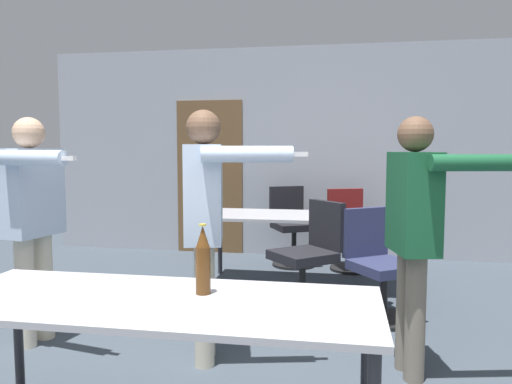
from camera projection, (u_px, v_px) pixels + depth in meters
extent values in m
cube|color=#A3A8B2|center=(291.00, 152.00, 6.56)|extent=(6.58, 0.10, 2.72)
cube|color=brown|center=(210.00, 177.00, 6.73)|extent=(0.90, 0.02, 2.05)
cube|color=#A8A8AD|center=(157.00, 302.00, 2.26)|extent=(2.01, 0.76, 0.03)
cylinder|color=#2D2D33|center=(19.00, 340.00, 2.77)|extent=(0.05, 0.05, 0.71)
cylinder|color=#2D2D33|center=(366.00, 366.00, 2.44)|extent=(0.05, 0.05, 0.71)
cube|color=#A8A8AD|center=(306.00, 216.00, 5.07)|extent=(2.11, 0.81, 0.03)
cylinder|color=#2D2D33|center=(203.00, 256.00, 4.94)|extent=(0.05, 0.05, 0.71)
cylinder|color=#2D2D33|center=(411.00, 264.00, 4.59)|extent=(0.05, 0.05, 0.71)
cylinder|color=#2D2D33|center=(220.00, 242.00, 5.62)|extent=(0.05, 0.05, 0.71)
cylinder|color=#2D2D33|center=(403.00, 249.00, 5.27)|extent=(0.05, 0.05, 0.71)
cylinder|color=slate|center=(406.00, 309.00, 3.19)|extent=(0.12, 0.12, 0.78)
cylinder|color=slate|center=(415.00, 318.00, 3.02)|extent=(0.12, 0.12, 0.78)
cube|color=#195633|center=(414.00, 202.00, 3.04)|extent=(0.30, 0.44, 0.61)
sphere|color=brown|center=(415.00, 134.00, 3.00)|extent=(0.22, 0.22, 0.22)
cylinder|color=#195633|center=(400.00, 201.00, 3.29)|extent=(0.10, 0.10, 0.53)
cylinder|color=#195633|center=(477.00, 163.00, 2.78)|extent=(0.54, 0.21, 0.10)
cylinder|color=beige|center=(206.00, 297.00, 3.40)|extent=(0.13, 0.13, 0.81)
cylinder|color=beige|center=(204.00, 306.00, 3.22)|extent=(0.13, 0.13, 0.81)
cube|color=silver|center=(204.00, 193.00, 3.25)|extent=(0.32, 0.45, 0.64)
sphere|color=brown|center=(203.00, 127.00, 3.21)|extent=(0.22, 0.22, 0.22)
cylinder|color=silver|center=(206.00, 192.00, 3.50)|extent=(0.10, 0.10, 0.55)
cylinder|color=silver|center=(247.00, 154.00, 2.98)|extent=(0.56, 0.22, 0.10)
cube|color=white|center=(298.00, 154.00, 2.99)|extent=(0.12, 0.06, 0.03)
cylinder|color=beige|center=(44.00, 286.00, 3.70)|extent=(0.13, 0.13, 0.79)
cylinder|color=beige|center=(25.00, 292.00, 3.54)|extent=(0.13, 0.13, 0.79)
cube|color=silver|center=(31.00, 192.00, 3.56)|extent=(0.31, 0.46, 0.62)
sphere|color=#DBAD89|center=(29.00, 133.00, 3.52)|extent=(0.22, 0.22, 0.22)
cylinder|color=silver|center=(58.00, 192.00, 3.80)|extent=(0.10, 0.10, 0.54)
cylinder|color=silver|center=(30.00, 158.00, 3.19)|extent=(0.55, 0.20, 0.10)
cube|color=white|center=(67.00, 158.00, 3.09)|extent=(0.12, 0.06, 0.03)
cylinder|color=black|center=(294.00, 264.00, 6.03)|extent=(0.52, 0.52, 0.03)
cylinder|color=black|center=(294.00, 246.00, 6.01)|extent=(0.06, 0.06, 0.41)
cube|color=black|center=(294.00, 226.00, 5.99)|extent=(0.62, 0.62, 0.08)
cube|color=black|center=(286.00, 203.00, 6.21)|extent=(0.42, 0.26, 0.42)
cylinder|color=black|center=(302.00, 310.00, 4.32)|extent=(0.52, 0.52, 0.03)
cylinder|color=black|center=(302.00, 285.00, 4.30)|extent=(0.06, 0.06, 0.42)
cube|color=black|center=(302.00, 256.00, 4.28)|extent=(0.65, 0.65, 0.08)
cube|color=black|center=(327.00, 225.00, 4.39)|extent=(0.33, 0.37, 0.42)
cylinder|color=black|center=(352.00, 268.00, 5.82)|extent=(0.52, 0.52, 0.03)
cylinder|color=black|center=(353.00, 250.00, 5.80)|extent=(0.06, 0.06, 0.40)
cube|color=maroon|center=(353.00, 230.00, 5.78)|extent=(0.60, 0.60, 0.08)
cube|color=maroon|center=(345.00, 206.00, 6.01)|extent=(0.43, 0.21, 0.42)
cylinder|color=black|center=(383.00, 319.00, 4.11)|extent=(0.52, 0.52, 0.03)
cylinder|color=black|center=(384.00, 294.00, 4.09)|extent=(0.06, 0.06, 0.38)
cube|color=navy|center=(385.00, 267.00, 4.07)|extent=(0.64, 0.64, 0.08)
cube|color=navy|center=(366.00, 232.00, 4.29)|extent=(0.39, 0.30, 0.42)
cylinder|color=#563314|center=(203.00, 270.00, 2.32)|extent=(0.07, 0.07, 0.22)
cone|color=#563314|center=(203.00, 236.00, 2.31)|extent=(0.06, 0.06, 0.10)
cylinder|color=gold|center=(203.00, 225.00, 2.30)|extent=(0.03, 0.03, 0.01)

